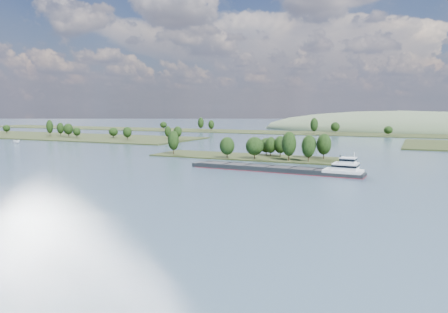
% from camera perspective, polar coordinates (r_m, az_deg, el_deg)
% --- Properties ---
extents(ground, '(1800.00, 1800.00, 0.00)m').
position_cam_1_polar(ground, '(170.08, -4.27, -2.21)').
color(ground, '#36465D').
rests_on(ground, ground).
extents(tree_island, '(100.00, 30.92, 15.02)m').
position_cam_1_polar(tree_island, '(219.79, 4.77, 0.82)').
color(tree_island, black).
rests_on(tree_island, ground).
extents(left_bank, '(300.00, 80.00, 15.55)m').
position_cam_1_polar(left_bank, '(423.32, -22.79, 2.58)').
color(left_bank, black).
rests_on(left_bank, ground).
extents(back_shoreline, '(900.00, 60.00, 16.53)m').
position_cam_1_polar(back_shoreline, '(434.31, 14.62, 2.93)').
color(back_shoreline, black).
rests_on(back_shoreline, ground).
extents(hill_west, '(320.00, 160.00, 44.00)m').
position_cam_1_polar(hill_west, '(528.63, 22.08, 3.18)').
color(hill_west, '#485A3E').
rests_on(hill_west, ground).
extents(cargo_barge, '(71.92, 12.66, 9.68)m').
position_cam_1_polar(cargo_barge, '(174.71, 8.01, -1.62)').
color(cargo_barge, black).
rests_on(cargo_barge, ground).
extents(motorboat, '(7.08, 3.35, 2.64)m').
position_cam_1_polar(motorboat, '(345.18, -25.48, 1.78)').
color(motorboat, white).
rests_on(motorboat, ground).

